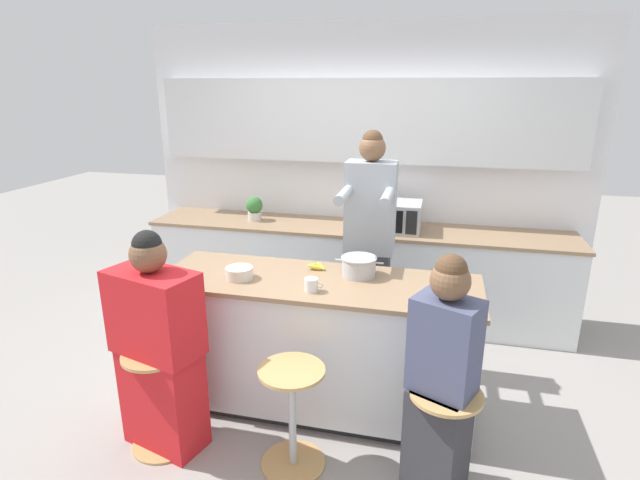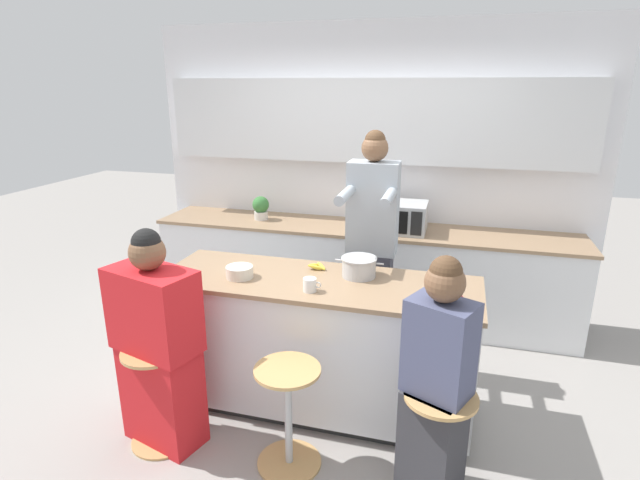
# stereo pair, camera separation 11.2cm
# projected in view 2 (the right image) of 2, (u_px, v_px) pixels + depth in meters

# --- Properties ---
(ground_plane) EXTENTS (16.00, 16.00, 0.00)m
(ground_plane) POSITION_uv_depth(u_px,v_px,m) (317.00, 403.00, 3.51)
(ground_plane) COLOR gray
(wall_back) EXTENTS (4.22, 0.22, 2.70)m
(wall_back) POSITION_uv_depth(u_px,v_px,m) (369.00, 151.00, 4.69)
(wall_back) COLOR white
(wall_back) RESTS_ON ground_plane
(back_counter) EXTENTS (3.91, 0.64, 0.88)m
(back_counter) POSITION_uv_depth(u_px,v_px,m) (360.00, 271.00, 4.74)
(back_counter) COLOR silver
(back_counter) RESTS_ON ground_plane
(kitchen_island) EXTENTS (2.09, 0.70, 0.94)m
(kitchen_island) POSITION_uv_depth(u_px,v_px,m) (317.00, 343.00, 3.37)
(kitchen_island) COLOR black
(kitchen_island) RESTS_ON ground_plane
(bar_stool_leftmost) EXTENTS (0.38, 0.38, 0.64)m
(bar_stool_leftmost) POSITION_uv_depth(u_px,v_px,m) (158.00, 392.00, 3.05)
(bar_stool_leftmost) COLOR tan
(bar_stool_leftmost) RESTS_ON ground_plane
(bar_stool_center) EXTENTS (0.38, 0.38, 0.64)m
(bar_stool_center) POSITION_uv_depth(u_px,v_px,m) (288.00, 412.00, 2.85)
(bar_stool_center) COLOR tan
(bar_stool_center) RESTS_ON ground_plane
(bar_stool_rightmost) EXTENTS (0.38, 0.38, 0.64)m
(bar_stool_rightmost) POSITION_uv_depth(u_px,v_px,m) (437.00, 442.00, 2.62)
(bar_stool_rightmost) COLOR tan
(bar_stool_rightmost) RESTS_ON ground_plane
(person_cooking) EXTENTS (0.37, 0.60, 1.85)m
(person_cooking) POSITION_uv_depth(u_px,v_px,m) (371.00, 255.00, 3.73)
(person_cooking) COLOR #383842
(person_cooking) RESTS_ON ground_plane
(person_wrapped_blanket) EXTENTS (0.59, 0.42, 1.38)m
(person_wrapped_blanket) POSITION_uv_depth(u_px,v_px,m) (158.00, 347.00, 2.98)
(person_wrapped_blanket) COLOR red
(person_wrapped_blanket) RESTS_ON ground_plane
(person_seated_near) EXTENTS (0.39, 0.36, 1.38)m
(person_seated_near) POSITION_uv_depth(u_px,v_px,m) (436.00, 390.00, 2.56)
(person_seated_near) COLOR #333338
(person_seated_near) RESTS_ON ground_plane
(cooking_pot) EXTENTS (0.32, 0.24, 0.13)m
(cooking_pot) POSITION_uv_depth(u_px,v_px,m) (359.00, 267.00, 3.28)
(cooking_pot) COLOR #B7BABC
(cooking_pot) RESTS_ON kitchen_island
(fruit_bowl) EXTENTS (0.18, 0.18, 0.08)m
(fruit_bowl) POSITION_uv_depth(u_px,v_px,m) (240.00, 272.00, 3.26)
(fruit_bowl) COLOR silver
(fruit_bowl) RESTS_ON kitchen_island
(coffee_cup_near) EXTENTS (0.11, 0.08, 0.08)m
(coffee_cup_near) POSITION_uv_depth(u_px,v_px,m) (310.00, 285.00, 3.04)
(coffee_cup_near) COLOR white
(coffee_cup_near) RESTS_ON kitchen_island
(coffee_cup_far) EXTENTS (0.12, 0.09, 0.10)m
(coffee_cup_far) POSITION_uv_depth(u_px,v_px,m) (450.00, 298.00, 2.84)
(coffee_cup_far) COLOR #DB4C51
(coffee_cup_far) RESTS_ON kitchen_island
(banana_bunch) EXTENTS (0.14, 0.10, 0.05)m
(banana_bunch) POSITION_uv_depth(u_px,v_px,m) (317.00, 266.00, 3.41)
(banana_bunch) COLOR yellow
(banana_bunch) RESTS_ON kitchen_island
(microwave) EXTENTS (0.52, 0.38, 0.26)m
(microwave) POSITION_uv_depth(u_px,v_px,m) (397.00, 217.00, 4.45)
(microwave) COLOR #B2B5B7
(microwave) RESTS_ON back_counter
(potted_plant) EXTENTS (0.16, 0.16, 0.23)m
(potted_plant) POSITION_uv_depth(u_px,v_px,m) (261.00, 207.00, 4.83)
(potted_plant) COLOR beige
(potted_plant) RESTS_ON back_counter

